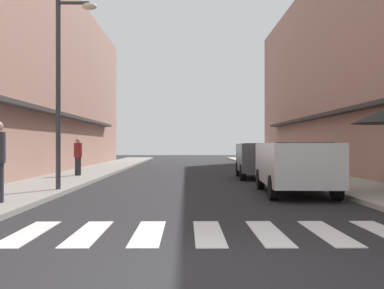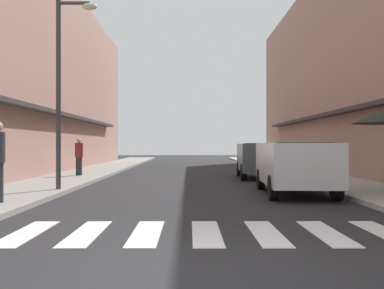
{
  "view_description": "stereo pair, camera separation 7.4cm",
  "coord_description": "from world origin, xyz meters",
  "views": [
    {
      "loc": [
        -0.35,
        -5.09,
        1.41
      ],
      "look_at": [
        -0.19,
        8.34,
        1.41
      ],
      "focal_mm": 43.64,
      "sensor_mm": 36.0,
      "label": 1
    },
    {
      "loc": [
        -0.28,
        -5.09,
        1.41
      ],
      "look_at": [
        -0.19,
        8.34,
        1.41
      ],
      "focal_mm": 43.64,
      "sensor_mm": 36.0,
      "label": 2
    }
  ],
  "objects": [
    {
      "name": "parked_car_near",
      "position": [
        2.72,
        8.05,
        0.92
      ],
      "size": [
        1.98,
        4.54,
        1.47
      ],
      "color": "silver",
      "rests_on": "ground_plane"
    },
    {
      "name": "pedestrian_walking_far",
      "position": [
        -4.91,
        14.53,
        0.94
      ],
      "size": [
        0.34,
        0.34,
        1.57
      ],
      "rotation": [
        0.0,
        0.0,
        5.48
      ],
      "color": "#282B33",
      "rests_on": "sidewalk_left"
    },
    {
      "name": "building_row_left",
      "position": [
        -8.86,
        16.41,
        4.82
      ],
      "size": [
        5.5,
        36.83,
        9.65
      ],
      "color": "#A87A6B",
      "rests_on": "ground_plane"
    },
    {
      "name": "street_lamp",
      "position": [
        -3.89,
        8.45,
        3.5
      ],
      "size": [
        1.19,
        0.28,
        5.56
      ],
      "color": "#38383D",
      "rests_on": "sidewalk_left"
    },
    {
      "name": "ground_plane",
      "position": [
        0.0,
        15.48,
        0.0
      ],
      "size": [
        85.14,
        85.14,
        0.0
      ],
      "primitive_type": "plane",
      "color": "#232326"
    },
    {
      "name": "sidewalk_left",
      "position": [
        -5.06,
        15.48,
        0.06
      ],
      "size": [
        2.59,
        54.18,
        0.12
      ],
      "primitive_type": "cube",
      "color": "gray",
      "rests_on": "ground_plane"
    },
    {
      "name": "crosswalk",
      "position": [
        -0.0,
        2.31,
        0.01
      ],
      "size": [
        6.15,
        2.2,
        0.01
      ],
      "color": "silver",
      "rests_on": "ground_plane"
    },
    {
      "name": "sidewalk_right",
      "position": [
        5.06,
        15.48,
        0.06
      ],
      "size": [
        2.59,
        54.18,
        0.12
      ],
      "primitive_type": "cube",
      "color": "#ADA899",
      "rests_on": "ground_plane"
    },
    {
      "name": "parked_car_mid",
      "position": [
        2.72,
        14.36,
        0.92
      ],
      "size": [
        1.96,
        4.0,
        1.47
      ],
      "color": "#4C5156",
      "rests_on": "ground_plane"
    }
  ]
}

